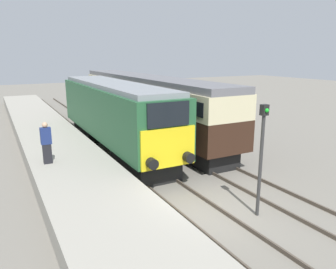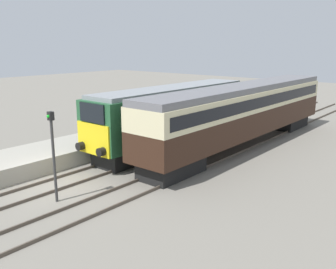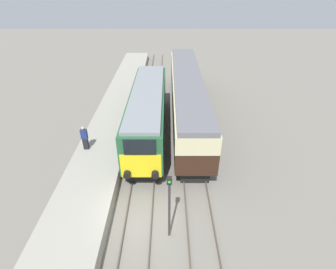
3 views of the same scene
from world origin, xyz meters
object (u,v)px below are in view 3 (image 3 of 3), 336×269
Objects in this scene: passenger_carriage at (186,93)px; person_on_platform at (84,138)px; locomotive at (147,111)px; signal_post at (169,203)px.

person_on_platform is (-7.68, -6.63, -0.67)m from passenger_carriage.
signal_post is (1.70, -10.12, 0.13)m from locomotive.
passenger_carriage reaches higher than locomotive.
signal_post is at bearing -97.26° from passenger_carriage.
passenger_carriage is 10.55× the size of person_on_platform.
locomotive is 7.42× the size of person_on_platform.
locomotive is at bearing 99.54° from signal_post.
passenger_carriage is at bearing 40.80° from person_on_platform.
passenger_carriage is 10.17m from person_on_platform.
person_on_platform is at bearing 131.71° from signal_post.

